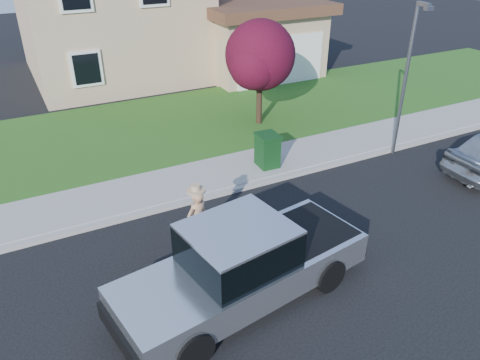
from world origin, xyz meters
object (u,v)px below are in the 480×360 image
trash_bin (267,150)px  street_lamp (407,73)px  ornamental_tree (261,58)px  pickup_truck (243,265)px  woman (197,220)px

trash_bin → street_lamp: (4.47, -0.99, 2.13)m
street_lamp → ornamental_tree: bearing=131.5°
pickup_truck → woman: (-0.18, 1.95, 0.01)m
street_lamp → woman: bearing=-157.6°
pickup_truck → street_lamp: street_lamp is taller
pickup_truck → ornamental_tree: ornamental_tree is taller
pickup_truck → street_lamp: bearing=17.0°
ornamental_tree → street_lamp: (2.80, -4.42, 0.22)m
ornamental_tree → trash_bin: 4.27m
trash_bin → ornamental_tree: bearing=67.2°
woman → ornamental_tree: 8.40m
ornamental_tree → pickup_truck: bearing=-121.6°
woman → trash_bin: size_ratio=1.69×
woman → ornamental_tree: bearing=-150.9°
trash_bin → woman: bearing=-138.1°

